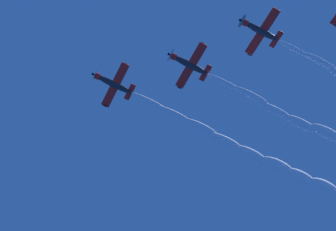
% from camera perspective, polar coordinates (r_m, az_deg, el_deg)
% --- Properties ---
extents(airplane_lead, '(8.12, 8.59, 2.68)m').
position_cam_1_polar(airplane_lead, '(88.07, -6.79, 3.89)').
color(airplane_lead, '#232328').
extents(airplane_left_wingman, '(8.16, 8.57, 2.81)m').
position_cam_1_polar(airplane_left_wingman, '(85.69, 2.53, 6.29)').
color(airplane_left_wingman, '#232328').
extents(airplane_right_wingman, '(8.15, 8.56, 2.87)m').
position_cam_1_polar(airplane_right_wingman, '(87.21, 11.17, 10.19)').
color(airplane_right_wingman, '#232328').
extents(smoke_trail_lead, '(39.21, 29.78, 3.83)m').
position_cam_1_polar(smoke_trail_lead, '(95.55, 12.72, -5.75)').
color(smoke_trail_lead, white).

